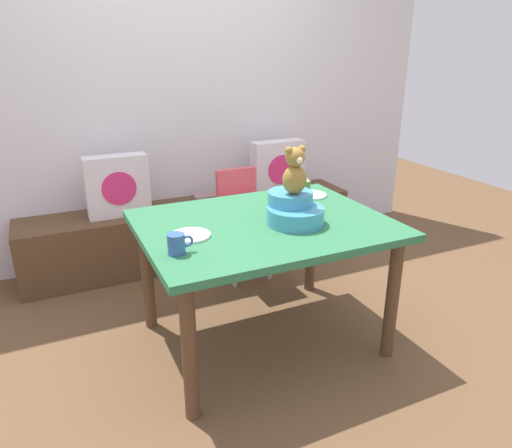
{
  "coord_description": "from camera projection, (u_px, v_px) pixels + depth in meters",
  "views": [
    {
      "loc": [
        -1.03,
        -2.11,
        1.61
      ],
      "look_at": [
        0.0,
        0.1,
        0.69
      ],
      "focal_mm": 32.92,
      "sensor_mm": 36.0,
      "label": 1
    }
  ],
  "objects": [
    {
      "name": "dining_table",
      "position": [
        264.0,
        238.0,
        2.54
      ],
      "size": [
        1.31,
        1.02,
        0.74
      ],
      "color": "#2D7247",
      "rests_on": "ground_plane"
    },
    {
      "name": "coffee_mug",
      "position": [
        177.0,
        244.0,
        2.1
      ],
      "size": [
        0.12,
        0.08,
        0.09
      ],
      "color": "#335999",
      "rests_on": "dining_table"
    },
    {
      "name": "ground_plane",
      "position": [
        263.0,
        339.0,
        2.77
      ],
      "size": [
        8.0,
        8.0,
        0.0
      ],
      "primitive_type": "plane",
      "color": "brown"
    },
    {
      "name": "infant_seat_teal",
      "position": [
        294.0,
        210.0,
        2.46
      ],
      "size": [
        0.3,
        0.33,
        0.16
      ],
      "color": "teal",
      "rests_on": "dining_table"
    },
    {
      "name": "book_stack",
      "position": [
        207.0,
        198.0,
        3.7
      ],
      "size": [
        0.2,
        0.14,
        0.06
      ],
      "primitive_type": "cube",
      "color": "gray",
      "rests_on": "window_bench"
    },
    {
      "name": "teddy_bear",
      "position": [
        295.0,
        172.0,
        2.39
      ],
      "size": [
        0.13,
        0.12,
        0.25
      ],
      "color": "olive",
      "rests_on": "infant_seat_teal"
    },
    {
      "name": "pillow_floral_left",
      "position": [
        117.0,
        186.0,
        3.36
      ],
      "size": [
        0.44,
        0.15,
        0.44
      ],
      "color": "silver",
      "rests_on": "window_bench"
    },
    {
      "name": "window_bench",
      "position": [
        195.0,
        231.0,
        3.76
      ],
      "size": [
        2.6,
        0.44,
        0.46
      ],
      "primitive_type": "cube",
      "color": "brown",
      "rests_on": "ground_plane"
    },
    {
      "name": "ketchup_bottle",
      "position": [
        304.0,
        191.0,
        2.73
      ],
      "size": [
        0.07,
        0.07,
        0.18
      ],
      "color": "#4C8C33",
      "rests_on": "dining_table"
    },
    {
      "name": "dinner_plate_near",
      "position": [
        190.0,
        235.0,
        2.3
      ],
      "size": [
        0.2,
        0.2,
        0.01
      ],
      "primitive_type": "cylinder",
      "color": "white",
      "rests_on": "dining_table"
    },
    {
      "name": "highchair",
      "position": [
        243.0,
        209.0,
        3.37
      ],
      "size": [
        0.34,
        0.45,
        0.79
      ],
      "color": "#D84C59",
      "rests_on": "ground_plane"
    },
    {
      "name": "pillow_floral_right",
      "position": [
        278.0,
        168.0,
        3.86
      ],
      "size": [
        0.44,
        0.15,
        0.44
      ],
      "color": "silver",
      "rests_on": "window_bench"
    },
    {
      "name": "dinner_plate_far",
      "position": [
        310.0,
        195.0,
        2.93
      ],
      "size": [
        0.2,
        0.2,
        0.01
      ],
      "primitive_type": "cylinder",
      "color": "white",
      "rests_on": "dining_table"
    },
    {
      "name": "back_wall",
      "position": [
        178.0,
        90.0,
        3.61
      ],
      "size": [
        4.4,
        0.1,
        2.6
      ],
      "primitive_type": "cube",
      "color": "silver",
      "rests_on": "ground_plane"
    }
  ]
}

